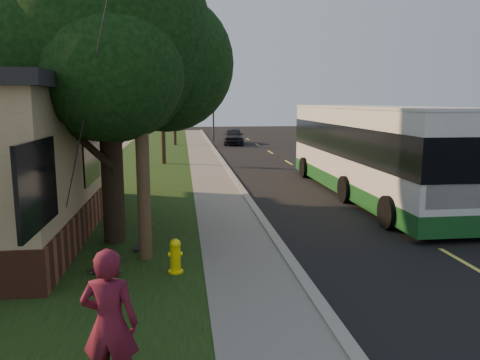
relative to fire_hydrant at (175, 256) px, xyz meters
name	(u,v)px	position (x,y,z in m)	size (l,w,h in m)	color
ground	(294,270)	(2.60, 0.00, -0.43)	(120.00, 120.00, 0.00)	black
road	(329,186)	(6.60, 10.00, -0.43)	(8.00, 80.00, 0.01)	black
curb	(239,187)	(2.60, 10.00, -0.37)	(0.25, 80.00, 0.12)	gray
sidewalk	(216,188)	(1.60, 10.00, -0.39)	(2.00, 80.00, 0.08)	slate
grass_verge	(133,190)	(-1.90, 10.00, -0.40)	(5.00, 80.00, 0.07)	black
fire_hydrant	(175,256)	(0.00, 0.00, 0.00)	(0.32, 0.32, 0.74)	yellow
utility_pole	(139,57)	(-0.71, 0.99, 4.20)	(2.86, 3.21, 9.07)	#473321
leafy_tree	(108,40)	(-1.57, 2.65, 4.73)	(6.30, 6.00, 7.80)	black
bare_tree_near	(163,128)	(-0.90, 18.00, 1.72)	(1.38, 1.21, 4.31)	black
bare_tree_far	(175,122)	(-0.40, 30.00, 1.57)	(1.38, 1.21, 4.03)	black
traffic_signal	(213,107)	(3.10, 34.00, 2.73)	(0.18, 0.22, 5.50)	#2D2D30
transit_bus	(371,149)	(7.45, 7.67, 1.43)	(2.99, 12.96, 3.50)	silver
skateboarder	(110,324)	(-0.72, -4.21, 0.59)	(0.70, 0.46, 1.91)	#521023
skateboard_main	(140,246)	(-0.92, 1.83, -0.31)	(0.25, 0.72, 0.07)	black
skateboard_spare	(104,272)	(-1.50, 0.03, -0.31)	(0.75, 0.50, 0.07)	black
dumpster	(58,184)	(-4.45, 8.23, 0.20)	(1.52, 1.30, 1.19)	black
distant_car	(233,136)	(4.61, 30.75, 0.28)	(1.69, 4.20, 1.43)	black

